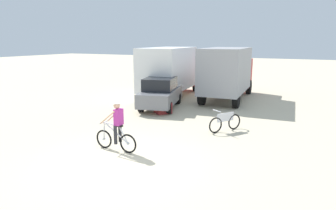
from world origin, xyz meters
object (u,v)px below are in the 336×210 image
Objects in this scene: supply_crate at (163,108)px; box_truck_grey_hauler at (228,71)px; box_truck_avon_van at (171,70)px; sedan_parked at (161,93)px; cyclist_orange_shirt at (117,128)px; bicycle_spare at (225,122)px.

box_truck_grey_hauler is at bearing 68.79° from supply_crate.
box_truck_grey_hauler is (3.67, 0.81, 0.00)m from box_truck_avon_van.
sedan_parked is 6.98m from cyclist_orange_shirt.
box_truck_avon_van is at bearing 131.97° from bicycle_spare.
box_truck_avon_van is 3.81× the size of cyclist_orange_shirt.
supply_crate is (-3.87, 1.72, -0.10)m from bicycle_spare.
cyclist_orange_shirt is 4.84m from bicycle_spare.
bicycle_spare is (2.75, 3.95, -0.45)m from cyclist_orange_shirt.
bicycle_spare is 1.89× the size of supply_crate.
sedan_parked is at bearing 105.07° from cyclist_orange_shirt.
box_truck_avon_van is at bearing -167.53° from box_truck_grey_hauler.
box_truck_avon_van is 3.76m from box_truck_grey_hauler.
sedan_parked is 3.03× the size of bicycle_spare.
box_truck_avon_van is 1.54× the size of sedan_parked.
cyclist_orange_shirt is at bearing -78.79° from supply_crate.
box_truck_avon_van is 10.51m from cyclist_orange_shirt.
cyclist_orange_shirt is at bearing -124.81° from bicycle_spare.
supply_crate is (0.69, -1.06, -0.59)m from sedan_parked.
box_truck_grey_hauler is 8.74× the size of supply_crate.
supply_crate is (1.64, -4.41, -1.58)m from box_truck_avon_van.
box_truck_grey_hauler reaches higher than sedan_parked.
sedan_parked is at bearing -74.13° from box_truck_avon_van.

